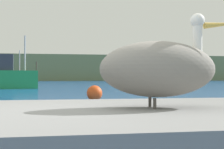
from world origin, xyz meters
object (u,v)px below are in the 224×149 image
Objects in this scene: fishing_boat_green at (5,76)px; mooring_buoy at (95,93)px; fishing_boat_orange at (7,77)px; pelican at (159,68)px.

mooring_buoy is at bearing -73.43° from fishing_boat_green.
fishing_boat_green is 13.64m from mooring_buoy.
fishing_boat_orange is 10.16× the size of mooring_buoy.
pelican is 41.51m from fishing_boat_orange.
fishing_boat_green is 20.25m from fishing_boat_orange.
pelican is 8.19m from mooring_buoy.
fishing_boat_orange is 33.64m from mooring_buoy.
mooring_buoy is (0.25, 8.16, -0.67)m from pelican.
fishing_boat_green reaches higher than pelican.
mooring_buoy is (8.79, -32.47, -0.63)m from fishing_boat_orange.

